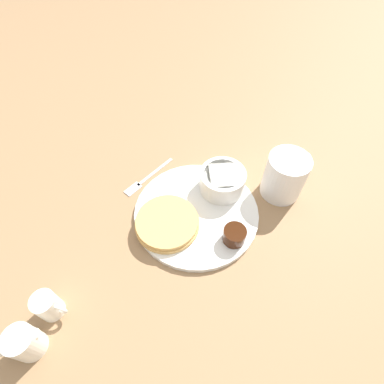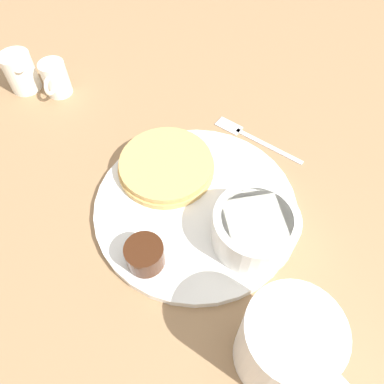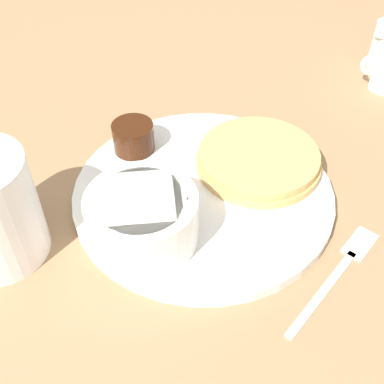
% 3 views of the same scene
% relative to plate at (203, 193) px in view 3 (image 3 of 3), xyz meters
% --- Properties ---
extents(ground_plane, '(4.00, 4.00, 0.00)m').
position_rel_plate_xyz_m(ground_plane, '(0.00, 0.00, -0.01)').
color(ground_plane, '#93704C').
extents(plate, '(0.26, 0.26, 0.01)m').
position_rel_plate_xyz_m(plate, '(0.00, 0.00, 0.00)').
color(plate, white).
rests_on(plate, ground_plane).
extents(pancake_stack, '(0.13, 0.13, 0.02)m').
position_rel_plate_xyz_m(pancake_stack, '(0.05, -0.05, 0.01)').
color(pancake_stack, tan).
rests_on(pancake_stack, plate).
extents(bowl, '(0.10, 0.10, 0.05)m').
position_rel_plate_xyz_m(bowl, '(-0.08, 0.03, 0.03)').
color(bowl, white).
rests_on(bowl, plate).
extents(syrup_cup, '(0.04, 0.04, 0.03)m').
position_rel_plate_xyz_m(syrup_cup, '(0.04, 0.09, 0.02)').
color(syrup_cup, '#38190A').
rests_on(syrup_cup, plate).
extents(butter_ramekin, '(0.04, 0.04, 0.05)m').
position_rel_plate_xyz_m(butter_ramekin, '(-0.08, 0.05, 0.02)').
color(butter_ramekin, white).
rests_on(butter_ramekin, plate).
extents(fork, '(0.14, 0.07, 0.00)m').
position_rel_plate_xyz_m(fork, '(-0.05, -0.14, -0.00)').
color(fork, silver).
rests_on(fork, ground_plane).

